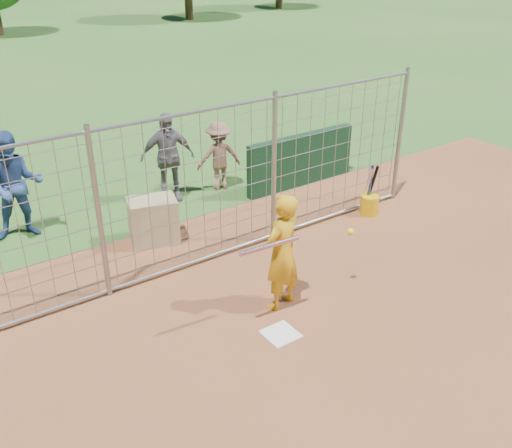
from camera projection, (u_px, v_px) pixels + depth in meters
ground at (272, 327)px, 7.74m from camera, size 100.00×100.00×0.00m
home_plate at (281, 334)px, 7.59m from camera, size 0.43×0.43×0.02m
dugout_wall at (301, 160)px, 11.84m from camera, size 2.60×0.20×1.10m
batter at (282, 253)px, 7.81m from camera, size 0.71×0.55×1.73m
bystander_a at (15, 186)px, 9.63m from camera, size 1.08×0.93×1.91m
bystander_b at (167, 157)px, 11.05m from camera, size 1.12×0.72×1.78m
bystander_c at (219, 156)px, 11.61m from camera, size 1.03×0.75×1.43m
equipment_bin at (153, 221)px, 9.69m from camera, size 0.92×0.75×0.80m
equipment_in_play at (291, 242)px, 7.44m from camera, size 1.97×0.19×0.36m
bucket_with_bats at (369, 202)px, 10.73m from camera, size 0.34×0.36×0.98m
backstop_fence at (194, 193)px, 8.62m from camera, size 9.08×0.08×2.60m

